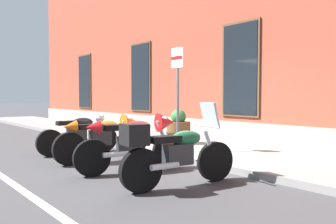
# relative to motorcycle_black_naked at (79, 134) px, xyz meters

# --- Properties ---
(ground_plane) EXTENTS (140.00, 140.00, 0.00)m
(ground_plane) POSITION_rel_motorcycle_black_naked_xyz_m (1.91, 1.14, -0.47)
(ground_plane) COLOR #38383A
(sidewalk) EXTENTS (33.47, 2.57, 0.12)m
(sidewalk) POSITION_rel_motorcycle_black_naked_xyz_m (1.91, 2.42, -0.41)
(sidewalk) COLOR slate
(sidewalk) RESTS_ON ground_plane
(lane_stripe) EXTENTS (33.47, 0.12, 0.01)m
(lane_stripe) POSITION_rel_motorcycle_black_naked_xyz_m (1.91, -2.06, -0.47)
(lane_stripe) COLOR silver
(lane_stripe) RESTS_ON ground_plane
(brick_pub_facade) EXTENTS (27.47, 6.37, 8.88)m
(brick_pub_facade) POSITION_rel_motorcycle_black_naked_xyz_m (1.91, 6.84, 3.96)
(brick_pub_facade) COLOR brown
(brick_pub_facade) RESTS_ON ground_plane
(motorcycle_black_naked) EXTENTS (0.62, 2.00, 0.94)m
(motorcycle_black_naked) POSITION_rel_motorcycle_black_naked_xyz_m (0.00, 0.00, 0.00)
(motorcycle_black_naked) COLOR black
(motorcycle_black_naked) RESTS_ON ground_plane
(motorcycle_orange_sport) EXTENTS (0.62, 2.11, 1.00)m
(motorcycle_orange_sport) POSITION_rel_motorcycle_black_naked_xyz_m (1.26, 0.01, 0.08)
(motorcycle_orange_sport) COLOR black
(motorcycle_orange_sport) RESTS_ON ground_plane
(motorcycle_red_sport) EXTENTS (0.74, 2.09, 1.07)m
(motorcycle_red_sport) POSITION_rel_motorcycle_black_naked_xyz_m (2.52, -0.06, 0.11)
(motorcycle_red_sport) COLOR black
(motorcycle_red_sport) RESTS_ON ground_plane
(motorcycle_green_touring) EXTENTS (0.71, 1.99, 1.28)m
(motorcycle_green_touring) POSITION_rel_motorcycle_black_naked_xyz_m (3.78, -0.23, 0.06)
(motorcycle_green_touring) COLOR black
(motorcycle_green_touring) RESTS_ON ground_plane
(parking_sign) EXTENTS (0.36, 0.07, 2.38)m
(parking_sign) POSITION_rel_motorcycle_black_naked_xyz_m (1.85, 1.52, 1.19)
(parking_sign) COLOR #4C4C51
(parking_sign) RESTS_ON sidewalk
(barrel_planter) EXTENTS (0.67, 0.67, 0.92)m
(barrel_planter) POSITION_rel_motorcycle_black_naked_xyz_m (0.86, 2.43, 0.03)
(barrel_planter) COLOR brown
(barrel_planter) RESTS_ON sidewalk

